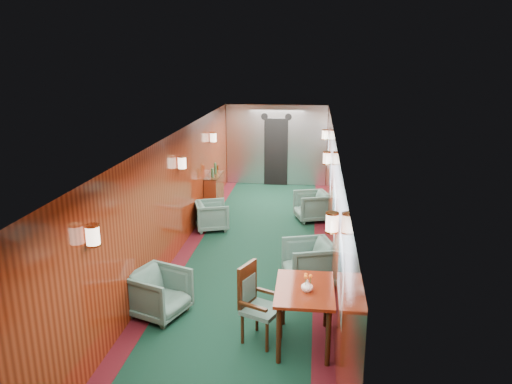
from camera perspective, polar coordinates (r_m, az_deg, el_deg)
room at (r=9.07m, az=-0.67°, el=1.45°), size 12.00×12.10×2.40m
bulkhead at (r=14.92m, az=2.33°, el=5.33°), size 2.98×0.17×2.39m
windows_right at (r=9.29m, az=8.67°, el=0.43°), size 0.02×8.60×0.80m
wall_sconces at (r=9.58m, az=-0.23°, el=3.17°), size 2.97×7.97×0.25m
dining_table at (r=6.86m, az=5.57°, el=-11.86°), size 0.79×1.12×0.84m
side_chair at (r=6.99m, az=-0.09°, el=-12.21°), size 0.63×0.65×1.10m
credenza at (r=12.62m, az=-4.80°, el=0.02°), size 0.32×1.03×1.20m
flower_vase at (r=6.68m, az=5.87°, el=-10.60°), size 0.16×0.16×0.16m
armchair_left_near at (r=7.82m, az=-11.00°, el=-11.30°), size 1.00×0.99×0.71m
armchair_left_far at (r=11.26m, az=-5.07°, el=-2.70°), size 0.90×0.89×0.65m
armchair_right_near at (r=8.75m, az=6.03°, el=-7.95°), size 1.01×1.00×0.74m
armchair_right_far at (r=11.90m, az=6.37°, el=-1.62°), size 0.94×0.93×0.69m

